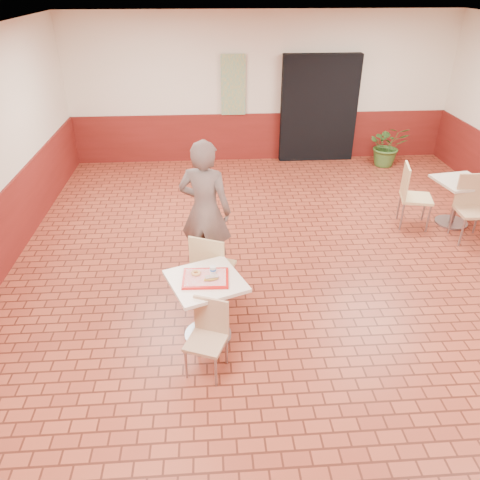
{
  "coord_description": "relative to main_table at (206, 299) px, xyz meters",
  "views": [
    {
      "loc": [
        -1.16,
        -4.9,
        3.58
      ],
      "look_at": [
        -0.83,
        -0.31,
        0.95
      ],
      "focal_mm": 35.0,
      "sensor_mm": 36.0,
      "label": 1
    }
  ],
  "objects": [
    {
      "name": "serving_tray",
      "position": [
        0.0,
        -0.0,
        0.27
      ],
      "size": [
        0.48,
        0.37,
        0.03
      ],
      "rotation": [
        0.0,
        0.0,
        -0.04
      ],
      "color": "#B7100D",
      "rests_on": "main_table"
    },
    {
      "name": "long_john_donut",
      "position": [
        0.06,
        -0.06,
        0.3
      ],
      "size": [
        0.17,
        0.1,
        0.05
      ],
      "rotation": [
        0.0,
        0.0,
        0.17
      ],
      "color": "#B28734",
      "rests_on": "serving_tray"
    },
    {
      "name": "chair_main_front",
      "position": [
        0.01,
        -0.47,
        -0.07
      ],
      "size": [
        0.48,
        0.48,
        0.8
      ],
      "rotation": [
        0.0,
        0.0,
        -0.38
      ],
      "color": "tan",
      "rests_on": "ground"
    },
    {
      "name": "room_shell",
      "position": [
        1.23,
        0.81,
        0.98
      ],
      "size": [
        8.01,
        10.01,
        3.01
      ],
      "color": "brown",
      "rests_on": "ground"
    },
    {
      "name": "corridor_doorway",
      "position": [
        2.43,
        5.69,
        0.58
      ],
      "size": [
        1.6,
        0.22,
        2.2
      ],
      "primitive_type": "cube",
      "color": "black",
      "rests_on": "ground"
    },
    {
      "name": "chair_main_back",
      "position": [
        0.06,
        0.65,
        0.01
      ],
      "size": [
        0.58,
        0.58,
        0.95
      ],
      "rotation": [
        0.0,
        0.0,
        2.73
      ],
      "color": "tan",
      "rests_on": "ground"
    },
    {
      "name": "ring_donut",
      "position": [
        -0.1,
        0.06,
        0.3
      ],
      "size": [
        0.12,
        0.12,
        0.03
      ],
      "primitive_type": "torus",
      "rotation": [
        0.0,
        0.0,
        -0.18
      ],
      "color": "#CF904B",
      "rests_on": "serving_tray"
    },
    {
      "name": "potted_plant",
      "position": [
        3.85,
        5.18,
        -0.08
      ],
      "size": [
        0.88,
        0.8,
        0.88
      ],
      "primitive_type": "imported",
      "rotation": [
        0.0,
        0.0,
        -0.15
      ],
      "color": "#3C6628",
      "rests_on": "ground"
    },
    {
      "name": "paper_cup",
      "position": [
        0.08,
        0.07,
        0.32
      ],
      "size": [
        0.07,
        0.07,
        0.08
      ],
      "rotation": [
        0.0,
        0.0,
        -0.18
      ],
      "color": "silver",
      "rests_on": "serving_tray"
    },
    {
      "name": "main_table",
      "position": [
        0.0,
        0.0,
        0.0
      ],
      "size": [
        0.73,
        0.73,
        0.77
      ],
      "rotation": [
        0.0,
        0.0,
        0.37
      ],
      "color": "beige",
      "rests_on": "ground"
    },
    {
      "name": "customer",
      "position": [
        0.01,
        1.29,
        0.42
      ],
      "size": [
        0.79,
        0.64,
        1.88
      ],
      "primitive_type": "imported",
      "rotation": [
        0.0,
        0.0,
        2.83
      ],
      "color": "#64534E",
      "rests_on": "ground"
    },
    {
      "name": "promo_poster",
      "position": [
        0.63,
        5.75,
        1.08
      ],
      "size": [
        0.5,
        0.03,
        1.2
      ],
      "primitive_type": "cube",
      "color": "gray",
      "rests_on": "wainscot_band"
    },
    {
      "name": "wainscot_band",
      "position": [
        1.23,
        0.81,
        -0.02
      ],
      "size": [
        8.0,
        10.0,
        1.0
      ],
      "color": "maroon",
      "rests_on": "ground"
    },
    {
      "name": "chair_second_front",
      "position": [
        4.02,
        2.02,
        0.04
      ],
      "size": [
        0.49,
        0.49,
        1.0
      ],
      "rotation": [
        0.0,
        0.0,
        -0.06
      ],
      "color": "tan",
      "rests_on": "ground"
    },
    {
      "name": "chair_second_left",
      "position": [
        3.27,
        2.49,
        0.05
      ],
      "size": [
        0.57,
        0.57,
        1.01
      ],
      "rotation": [
        0.0,
        0.0,
        1.33
      ],
      "color": "#E7CD8B",
      "rests_on": "ground"
    },
    {
      "name": "second_table",
      "position": [
        4.03,
        2.48,
        -0.01
      ],
      "size": [
        0.71,
        0.71,
        0.75
      ],
      "rotation": [
        0.0,
        0.0,
        0.15
      ],
      "color": "beige",
      "rests_on": "ground"
    }
  ]
}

